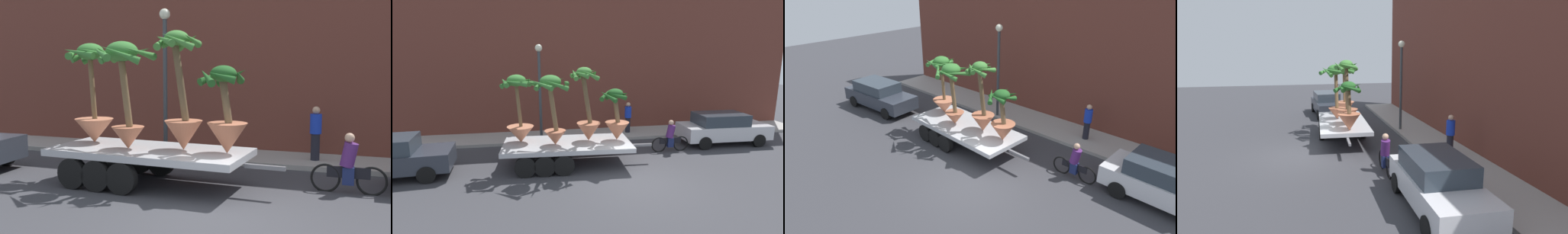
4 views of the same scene
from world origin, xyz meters
TOP-DOWN VIEW (x-y plane):
  - ground_plane at (0.00, 0.00)m, footprint 60.00×60.00m
  - sidewalk at (0.00, 6.10)m, footprint 24.00×2.20m
  - building_facade at (0.00, 7.80)m, footprint 24.00×1.20m
  - flatbed_trailer at (-2.51, 1.96)m, footprint 6.24×2.55m
  - potted_palm_rear at (-4.16, 2.31)m, footprint 1.51×1.48m
  - potted_palm_middle at (-2.84, 1.71)m, footprint 1.66×1.56m
  - potted_palm_front at (-1.41, 2.08)m, footprint 1.25×1.26m
  - potted_palm_extra at (-0.19, 1.99)m, footprint 1.30×1.33m
  - cyclist at (2.71, 2.90)m, footprint 1.84×0.34m
  - parked_car at (5.85, 3.63)m, footprint 4.43×1.93m
  - trailing_car at (-9.03, 1.71)m, footprint 4.61×2.07m
  - pedestrian_near_gate at (1.58, 6.01)m, footprint 0.36×0.36m
  - street_lamp at (-3.26, 5.30)m, footprint 0.36×0.36m

SIDE VIEW (x-z plane):
  - ground_plane at x=0.00m, z-range 0.00..0.00m
  - sidewalk at x=0.00m, z-range 0.00..0.15m
  - cyclist at x=2.71m, z-range -0.10..1.44m
  - flatbed_trailer at x=-2.51m, z-range 0.26..1.24m
  - trailing_car at x=-9.03m, z-range 0.04..1.62m
  - parked_car at x=5.85m, z-range 0.04..1.62m
  - pedestrian_near_gate at x=1.58m, z-range 0.19..1.90m
  - potted_palm_extra at x=-0.19m, z-range 0.76..2.95m
  - potted_palm_front at x=-1.41m, z-range 0.64..3.71m
  - potted_palm_rear at x=-4.16m, z-range 0.81..3.59m
  - potted_palm_middle at x=-2.84m, z-range 1.13..3.93m
  - street_lamp at x=-3.26m, z-range 0.82..5.65m
  - building_facade at x=0.00m, z-range 0.00..8.71m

